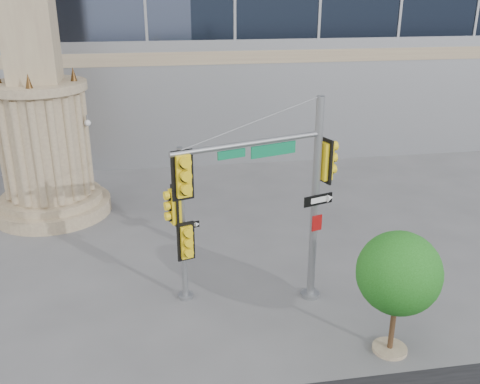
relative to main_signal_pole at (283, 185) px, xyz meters
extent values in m
plane|color=#545456|center=(-1.20, -1.18, -3.57)|extent=(120.00, 120.00, 0.00)
cylinder|color=gray|center=(-7.20, 7.82, -3.32)|extent=(4.40, 4.40, 0.50)
cylinder|color=gray|center=(-7.20, 7.82, -2.92)|extent=(3.80, 3.80, 0.30)
cylinder|color=gray|center=(-7.20, 7.82, -0.77)|extent=(3.00, 3.00, 4.00)
cylinder|color=gray|center=(-7.20, 7.82, 1.38)|extent=(3.50, 3.50, 0.30)
cone|color=#472D14|center=(-5.90, 7.82, 1.78)|extent=(0.24, 0.24, 0.50)
cylinder|color=slate|center=(0.99, 0.32, -3.51)|extent=(0.54, 0.54, 0.12)
cylinder|color=slate|center=(0.99, 0.32, -0.69)|extent=(0.21, 0.21, 5.76)
cylinder|color=slate|center=(-0.93, -0.29, 1.23)|extent=(3.88, 1.35, 0.13)
cube|color=#0E794B|center=(-0.29, -0.11, 0.99)|extent=(1.20, 0.42, 0.31)
cube|color=yellow|center=(-2.58, -0.82, 0.70)|extent=(0.59, 0.42, 1.20)
cube|color=yellow|center=(1.25, 0.40, 0.46)|extent=(0.42, 0.59, 1.20)
cube|color=black|center=(1.03, 0.19, -0.55)|extent=(0.85, 0.30, 0.29)
cube|color=maroon|center=(1.03, 0.19, -1.22)|extent=(0.30, 0.12, 0.44)
cylinder|color=slate|center=(-2.54, 0.82, -3.52)|extent=(0.43, 0.43, 0.11)
cylinder|color=slate|center=(-2.54, 0.82, -1.34)|extent=(0.16, 0.16, 4.47)
cube|color=yellow|center=(-2.48, 0.63, 0.27)|extent=(0.54, 0.38, 1.12)
cube|color=yellow|center=(-2.73, 0.76, -0.71)|extent=(0.38, 0.54, 1.12)
cube|color=yellow|center=(-2.48, 0.63, -1.70)|extent=(0.54, 0.38, 1.12)
cube|color=black|center=(-2.35, 0.76, -1.29)|extent=(0.54, 0.19, 0.18)
cylinder|color=gray|center=(2.21, -2.38, -3.52)|extent=(0.84, 0.84, 0.09)
cylinder|color=#382314|center=(2.21, -2.38, -2.73)|extent=(0.13, 0.13, 1.69)
sphere|color=#1B5914|center=(2.21, -2.38, -1.42)|extent=(1.97, 1.97, 1.97)
sphere|color=#1B5914|center=(2.63, -2.14, -1.70)|extent=(1.22, 1.22, 1.22)
sphere|color=#1B5914|center=(1.88, -2.61, -1.65)|extent=(1.03, 1.03, 1.03)
camera|label=1|loc=(-3.18, -12.40, 4.76)|focal=40.00mm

